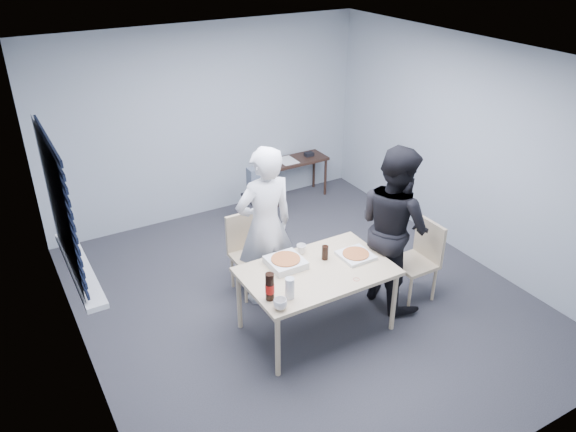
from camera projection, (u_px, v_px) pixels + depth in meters
room at (64, 215)px, 4.84m from camera, size 5.00×5.00×5.00m
dining_table at (317, 275)px, 5.45m from camera, size 1.44×0.91×0.70m
chair_far at (248, 247)px, 6.16m from camera, size 0.42×0.42×0.89m
chair_right at (421, 255)px, 6.02m from camera, size 0.42×0.42×0.89m
person_white at (265, 227)px, 5.80m from camera, size 0.65×0.42×1.77m
person_black at (394, 227)px, 5.81m from camera, size 0.47×0.86×1.77m
side_table at (296, 164)px, 8.24m from camera, size 0.91×0.40×0.61m
stool at (259, 203)px, 7.40m from camera, size 0.36×0.36×0.50m
backpack at (259, 182)px, 7.25m from camera, size 0.28×0.21×0.40m
pizza_box_a at (286, 262)px, 5.46m from camera, size 0.34×0.34×0.08m
pizza_box_b at (356, 255)px, 5.62m from camera, size 0.31×0.31×0.04m
mug_a at (280, 304)px, 4.86m from camera, size 0.17×0.17×0.10m
mug_b at (301, 249)px, 5.67m from camera, size 0.10×0.10×0.09m
cola_glass at (325, 253)px, 5.56m from camera, size 0.07×0.07×0.15m
soda_bottle at (270, 287)px, 4.94m from camera, size 0.08×0.08×0.27m
plastic_cups at (290, 288)px, 4.97m from camera, size 0.09×0.09×0.20m
rubber_band at (356, 279)px, 5.27m from camera, size 0.07×0.07×0.00m
papers at (287, 161)px, 8.14m from camera, size 0.35×0.39×0.01m
black_box at (309, 154)px, 8.29m from camera, size 0.13×0.10×0.05m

